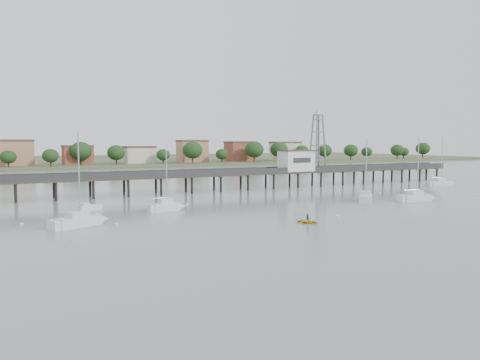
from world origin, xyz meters
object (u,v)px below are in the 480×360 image
(sailboat_d, at_px, (420,198))
(white_tender, at_px, (89,208))
(sailboat_c, at_px, (366,198))
(sailboat_b, at_px, (170,207))
(lattice_tower, at_px, (318,143))
(sailboat_a, at_px, (86,221))
(sailboat_e, at_px, (444,183))
(yellow_dinghy, at_px, (308,223))
(pier, at_px, (203,175))

(sailboat_d, distance_m, white_tender, 60.71)
(sailboat_c, bearing_deg, sailboat_b, 127.49)
(lattice_tower, relative_size, sailboat_a, 1.17)
(sailboat_e, bearing_deg, sailboat_b, -162.96)
(sailboat_e, distance_m, white_tender, 88.62)
(sailboat_d, bearing_deg, yellow_dinghy, -154.33)
(sailboat_e, distance_m, sailboat_d, 35.64)
(sailboat_a, distance_m, sailboat_b, 16.53)
(white_tender, relative_size, yellow_dinghy, 1.42)
(white_tender, bearing_deg, pier, 11.79)
(yellow_dinghy, bearing_deg, lattice_tower, 17.67)
(sailboat_c, bearing_deg, pier, 81.56)
(pier, bearing_deg, sailboat_a, -133.53)
(sailboat_d, relative_size, white_tender, 3.12)
(lattice_tower, relative_size, sailboat_e, 1.19)
(pier, distance_m, white_tender, 33.30)
(sailboat_c, relative_size, yellow_dinghy, 4.39)
(lattice_tower, relative_size, sailboat_b, 1.48)
(sailboat_c, xyz_separation_m, yellow_dinghy, (-24.22, -15.17, -0.65))
(sailboat_b, bearing_deg, sailboat_a, -161.94)
(sailboat_c, xyz_separation_m, sailboat_d, (9.28, -4.75, -0.00))
(yellow_dinghy, bearing_deg, sailboat_e, -9.51)
(sailboat_d, bearing_deg, pier, 140.75)
(lattice_tower, bearing_deg, white_tender, -163.09)
(lattice_tower, xyz_separation_m, sailboat_d, (-0.67, -33.81, -10.46))
(sailboat_a, height_order, yellow_dinghy, sailboat_a)
(sailboat_c, bearing_deg, lattice_tower, 26.10)
(pier, height_order, sailboat_e, sailboat_e)
(sailboat_e, relative_size, sailboat_d, 1.03)
(sailboat_a, relative_size, yellow_dinghy, 4.67)
(sailboat_c, xyz_separation_m, sailboat_e, (39.22, 14.59, -0.00))
(sailboat_b, xyz_separation_m, white_tender, (-11.82, 6.08, -0.21))
(lattice_tower, xyz_separation_m, white_tender, (-59.29, -18.03, -10.65))
(sailboat_e, bearing_deg, sailboat_c, -149.71)
(sailboat_b, bearing_deg, yellow_dinghy, -67.27)
(sailboat_e, relative_size, sailboat_b, 1.24)
(pier, height_order, white_tender, pier)
(lattice_tower, height_order, sailboat_b, lattice_tower)
(sailboat_d, relative_size, sailboat_b, 1.21)
(sailboat_c, height_order, sailboat_e, sailboat_e)
(sailboat_b, bearing_deg, sailboat_e, -3.58)
(sailboat_a, xyz_separation_m, sailboat_d, (61.29, -1.75, 0.00))
(sailboat_b, bearing_deg, sailboat_d, -22.45)
(lattice_tower, bearing_deg, sailboat_b, -153.08)
(pier, height_order, lattice_tower, lattice_tower)
(sailboat_b, xyz_separation_m, yellow_dinghy, (13.30, -20.13, -0.66))
(white_tender, bearing_deg, sailboat_d, -36.26)
(lattice_tower, bearing_deg, sailboat_d, -91.14)
(sailboat_d, height_order, sailboat_b, sailboat_d)
(pier, distance_m, sailboat_a, 44.34)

